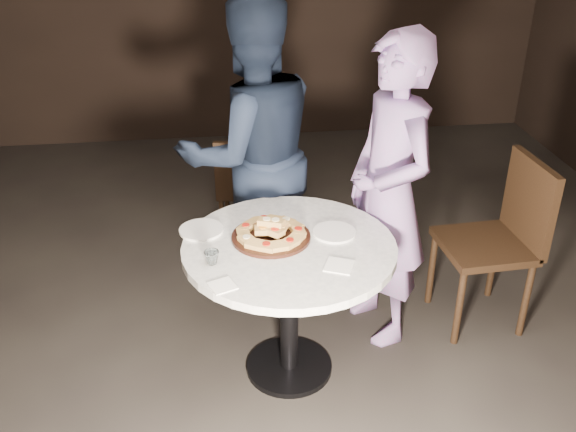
{
  "coord_description": "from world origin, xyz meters",
  "views": [
    {
      "loc": [
        -0.25,
        -2.69,
        2.39
      ],
      "look_at": [
        0.1,
        0.01,
        0.92
      ],
      "focal_mm": 40.0,
      "sensor_mm": 36.0,
      "label": 1
    }
  ],
  "objects": [
    {
      "name": "chair_far",
      "position": [
        -0.03,
        1.32,
        0.48
      ],
      "size": [
        0.44,
        0.46,
        0.83
      ],
      "rotation": [
        0.0,
        0.0,
        3.0
      ],
      "color": "black",
      "rests_on": "ground"
    },
    {
      "name": "water_glass",
      "position": [
        -0.28,
        -0.16,
        0.82
      ],
      "size": [
        0.08,
        0.08,
        0.07
      ],
      "primitive_type": "imported",
      "rotation": [
        0.0,
        0.0,
        -0.23
      ],
      "color": "silver",
      "rests_on": "table"
    },
    {
      "name": "plate_right",
      "position": [
        0.33,
        0.04,
        0.8
      ],
      "size": [
        0.22,
        0.22,
        0.01
      ],
      "primitive_type": "cylinder",
      "rotation": [
        0.0,
        0.0,
        -0.01
      ],
      "color": "white",
      "rests_on": "table"
    },
    {
      "name": "serving_board",
      "position": [
        0.01,
        0.03,
        0.8
      ],
      "size": [
        0.39,
        0.39,
        0.02
      ],
      "primitive_type": "cylinder",
      "rotation": [
        0.0,
        0.0,
        0.0
      ],
      "color": "black",
      "rests_on": "table"
    },
    {
      "name": "plate_left",
      "position": [
        -0.33,
        0.15,
        0.8
      ],
      "size": [
        0.23,
        0.23,
        0.01
      ],
      "primitive_type": "cylinder",
      "rotation": [
        0.0,
        0.0,
        0.03
      ],
      "color": "white",
      "rests_on": "table"
    },
    {
      "name": "chair_right",
      "position": [
        1.36,
        0.28,
        0.58
      ],
      "size": [
        0.52,
        0.5,
        1.01
      ],
      "rotation": [
        0.0,
        0.0,
        -1.51
      ],
      "color": "black",
      "rests_on": "ground"
    },
    {
      "name": "focaccia_pile",
      "position": [
        0.02,
        0.03,
        0.83
      ],
      "size": [
        0.35,
        0.35,
        0.09
      ],
      "rotation": [
        0.0,
        0.0,
        -0.04
      ],
      "color": "#BA8C48",
      "rests_on": "serving_board"
    },
    {
      "name": "table",
      "position": [
        0.1,
        -0.04,
        0.64
      ],
      "size": [
        1.39,
        1.39,
        0.79
      ],
      "rotation": [
        0.0,
        0.0,
        -0.41
      ],
      "color": "black",
      "rests_on": "ground"
    },
    {
      "name": "floor",
      "position": [
        0.0,
        0.0,
        0.0
      ],
      "size": [
        7.0,
        7.0,
        0.0
      ],
      "primitive_type": "plane",
      "color": "black",
      "rests_on": "ground"
    },
    {
      "name": "napkin_far",
      "position": [
        0.3,
        -0.26,
        0.79
      ],
      "size": [
        0.17,
        0.17,
        0.01
      ],
      "primitive_type": "cube",
      "rotation": [
        0.0,
        0.0,
        -0.42
      ],
      "color": "white",
      "rests_on": "table"
    },
    {
      "name": "diner_navy",
      "position": [
        -0.02,
        0.79,
        0.93
      ],
      "size": [
        1.05,
        0.92,
        1.85
      ],
      "primitive_type": "imported",
      "rotation": [
        0.0,
        0.0,
        3.41
      ],
      "color": "black",
      "rests_on": "ground"
    },
    {
      "name": "napkin_near",
      "position": [
        -0.24,
        -0.35,
        0.79
      ],
      "size": [
        0.14,
        0.14,
        0.01
      ],
      "primitive_type": "cube",
      "rotation": [
        0.0,
        0.0,
        0.39
      ],
      "color": "white",
      "rests_on": "table"
    },
    {
      "name": "diner_teal",
      "position": [
        0.67,
        0.28,
        0.87
      ],
      "size": [
        0.57,
        0.72,
        1.75
      ],
      "primitive_type": "imported",
      "rotation": [
        0.0,
        0.0,
        -1.31
      ],
      "color": "#7D649F",
      "rests_on": "ground"
    }
  ]
}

